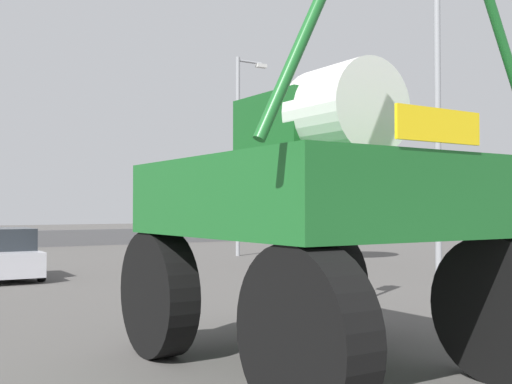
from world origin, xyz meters
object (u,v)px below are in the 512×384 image
at_px(bare_tree_right, 314,123).
at_px(traffic_signal_near_right, 341,176).
at_px(streetlight_far_right, 240,147).
at_px(oversize_sprayer, 316,213).
at_px(streetlight_near_right, 442,107).
at_px(sedan_ahead, 3,255).

bearing_deg(bare_tree_right, traffic_signal_near_right, -123.74).
relative_size(streetlight_far_right, bare_tree_right, 1.32).
height_order(oversize_sprayer, streetlight_near_right, streetlight_near_right).
distance_m(oversize_sprayer, streetlight_far_right, 19.59).
xyz_separation_m(traffic_signal_near_right, streetlight_near_right, (4.86, 1.50, 2.11)).
xyz_separation_m(sedan_ahead, traffic_signal_near_right, (5.31, -9.37, 2.11)).
bearing_deg(traffic_signal_near_right, oversize_sprayer, -133.02).
distance_m(sedan_ahead, bare_tree_right, 11.91).
distance_m(oversize_sprayer, bare_tree_right, 15.77).
bearing_deg(sedan_ahead, streetlight_near_right, -126.62).
bearing_deg(bare_tree_right, streetlight_far_right, 94.61).
xyz_separation_m(streetlight_near_right, bare_tree_right, (0.76, 6.91, 0.43)).
bearing_deg(oversize_sprayer, sedan_ahead, 6.18).
height_order(sedan_ahead, streetlight_far_right, streetlight_far_right).
xyz_separation_m(streetlight_near_right, streetlight_far_right, (0.36, 11.83, -0.11)).
relative_size(streetlight_near_right, streetlight_far_right, 1.01).
xyz_separation_m(oversize_sprayer, bare_tree_right, (9.27, 12.32, 3.30)).
xyz_separation_m(streetlight_far_right, bare_tree_right, (0.40, -4.92, 0.54)).
relative_size(traffic_signal_near_right, streetlight_near_right, 0.44).
distance_m(oversize_sprayer, streetlight_near_right, 10.48).
height_order(streetlight_near_right, streetlight_far_right, streetlight_near_right).
xyz_separation_m(sedan_ahead, streetlight_near_right, (10.17, -7.87, 4.22)).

